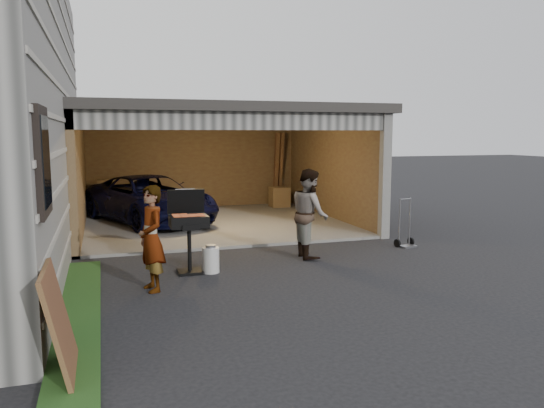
{
  "coord_description": "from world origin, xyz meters",
  "views": [
    {
      "loc": [
        -1.91,
        -6.55,
        2.28
      ],
      "look_at": [
        0.67,
        1.49,
        1.15
      ],
      "focal_mm": 35.0,
      "sensor_mm": 36.0,
      "label": 1
    }
  ],
  "objects_px": {
    "hand_truck": "(406,237)",
    "bbq_grill": "(189,224)",
    "minivan": "(150,201)",
    "propane_tank": "(211,260)",
    "woman": "(151,239)",
    "plywood_panel": "(60,324)",
    "man": "(310,213)"
  },
  "relations": [
    {
      "from": "woman",
      "to": "bbq_grill",
      "type": "relative_size",
      "value": 1.14
    },
    {
      "from": "woman",
      "to": "hand_truck",
      "type": "xyz_separation_m",
      "value": [
        5.16,
        1.51,
        -0.58
      ]
    },
    {
      "from": "woman",
      "to": "man",
      "type": "height_order",
      "value": "man"
    },
    {
      "from": "minivan",
      "to": "man",
      "type": "xyz_separation_m",
      "value": [
        2.49,
        -4.5,
        0.23
      ]
    },
    {
      "from": "man",
      "to": "hand_truck",
      "type": "height_order",
      "value": "man"
    },
    {
      "from": "woman",
      "to": "propane_tank",
      "type": "xyz_separation_m",
      "value": [
        1.01,
        0.73,
        -0.56
      ]
    },
    {
      "from": "propane_tank",
      "to": "plywood_panel",
      "type": "bearing_deg",
      "value": -122.06
    },
    {
      "from": "bbq_grill",
      "to": "hand_truck",
      "type": "relative_size",
      "value": 1.37
    },
    {
      "from": "woman",
      "to": "man",
      "type": "bearing_deg",
      "value": 98.74
    },
    {
      "from": "minivan",
      "to": "propane_tank",
      "type": "relative_size",
      "value": 10.07
    },
    {
      "from": "bbq_grill",
      "to": "propane_tank",
      "type": "relative_size",
      "value": 3.24
    },
    {
      "from": "minivan",
      "to": "man",
      "type": "bearing_deg",
      "value": -83.11
    },
    {
      "from": "man",
      "to": "plywood_panel",
      "type": "xyz_separation_m",
      "value": [
        -4.04,
        -3.85,
        -0.29
      ]
    },
    {
      "from": "minivan",
      "to": "propane_tank",
      "type": "distance_m",
      "value": 5.08
    },
    {
      "from": "hand_truck",
      "to": "minivan",
      "type": "bearing_deg",
      "value": 125.94
    },
    {
      "from": "propane_tank",
      "to": "hand_truck",
      "type": "xyz_separation_m",
      "value": [
        4.15,
        0.77,
        -0.02
      ]
    },
    {
      "from": "minivan",
      "to": "man",
      "type": "distance_m",
      "value": 5.15
    },
    {
      "from": "man",
      "to": "bbq_grill",
      "type": "height_order",
      "value": "man"
    },
    {
      "from": "minivan",
      "to": "propane_tank",
      "type": "xyz_separation_m",
      "value": [
        0.53,
        -5.04,
        -0.38
      ]
    },
    {
      "from": "man",
      "to": "hand_truck",
      "type": "bearing_deg",
      "value": -79.68
    },
    {
      "from": "woman",
      "to": "propane_tank",
      "type": "relative_size",
      "value": 3.69
    },
    {
      "from": "propane_tank",
      "to": "hand_truck",
      "type": "height_order",
      "value": "hand_truck"
    },
    {
      "from": "propane_tank",
      "to": "minivan",
      "type": "bearing_deg",
      "value": 96.03
    },
    {
      "from": "woman",
      "to": "propane_tank",
      "type": "height_order",
      "value": "woman"
    },
    {
      "from": "bbq_grill",
      "to": "propane_tank",
      "type": "bearing_deg",
      "value": -17.7
    },
    {
      "from": "plywood_panel",
      "to": "man",
      "type": "bearing_deg",
      "value": 43.68
    },
    {
      "from": "minivan",
      "to": "man",
      "type": "relative_size",
      "value": 2.57
    },
    {
      "from": "bbq_grill",
      "to": "hand_truck",
      "type": "height_order",
      "value": "bbq_grill"
    },
    {
      "from": "bbq_grill",
      "to": "plywood_panel",
      "type": "height_order",
      "value": "bbq_grill"
    },
    {
      "from": "woman",
      "to": "bbq_grill",
      "type": "distance_m",
      "value": 1.08
    },
    {
      "from": "plywood_panel",
      "to": "hand_truck",
      "type": "distance_m",
      "value": 7.46
    },
    {
      "from": "hand_truck",
      "to": "bbq_grill",
      "type": "bearing_deg",
      "value": 176.72
    }
  ]
}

